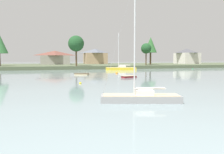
{
  "coord_description": "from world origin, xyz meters",
  "views": [
    {
      "loc": [
        -10.44,
        -5.42,
        3.51
      ],
      "look_at": [
        -0.37,
        29.27,
        0.64
      ],
      "focal_mm": 37.8,
      "sensor_mm": 36.0,
      "label": 1
    }
  ],
  "objects_px": {
    "dinghy_sand": "(82,74)",
    "mooring_buoy_yellow": "(80,83)",
    "dinghy_maroon": "(129,77)",
    "sailboat_grey": "(141,99)",
    "mooring_buoy_orange": "(117,73)",
    "mooring_buoy_green": "(193,69)",
    "sailboat_yellow": "(121,69)"
  },
  "relations": [
    {
      "from": "dinghy_sand",
      "to": "sailboat_grey",
      "type": "xyz_separation_m",
      "value": [
        -0.15,
        -31.61,
        0.07
      ]
    },
    {
      "from": "sailboat_grey",
      "to": "sailboat_yellow",
      "type": "bearing_deg",
      "value": 73.43
    },
    {
      "from": "dinghy_sand",
      "to": "sailboat_yellow",
      "type": "bearing_deg",
      "value": 50.47
    },
    {
      "from": "sailboat_grey",
      "to": "mooring_buoy_yellow",
      "type": "height_order",
      "value": "sailboat_grey"
    },
    {
      "from": "mooring_buoy_green",
      "to": "mooring_buoy_yellow",
      "type": "relative_size",
      "value": 0.97
    },
    {
      "from": "dinghy_sand",
      "to": "mooring_buoy_green",
      "type": "bearing_deg",
      "value": 24.38
    },
    {
      "from": "dinghy_sand",
      "to": "mooring_buoy_yellow",
      "type": "distance_m",
      "value": 16.85
    },
    {
      "from": "sailboat_yellow",
      "to": "dinghy_sand",
      "type": "height_order",
      "value": "sailboat_yellow"
    },
    {
      "from": "dinghy_maroon",
      "to": "dinghy_sand",
      "type": "xyz_separation_m",
      "value": [
        -7.19,
        9.01,
        0.01
      ]
    },
    {
      "from": "mooring_buoy_yellow",
      "to": "dinghy_maroon",
      "type": "bearing_deg",
      "value": 37.29
    },
    {
      "from": "mooring_buoy_orange",
      "to": "mooring_buoy_green",
      "type": "height_order",
      "value": "mooring_buoy_orange"
    },
    {
      "from": "sailboat_yellow",
      "to": "mooring_buoy_green",
      "type": "bearing_deg",
      "value": 0.82
    },
    {
      "from": "mooring_buoy_orange",
      "to": "sailboat_yellow",
      "type": "bearing_deg",
      "value": 68.0
    },
    {
      "from": "mooring_buoy_green",
      "to": "dinghy_maroon",
      "type": "bearing_deg",
      "value": -140.2
    },
    {
      "from": "mooring_buoy_orange",
      "to": "mooring_buoy_green",
      "type": "bearing_deg",
      "value": 25.62
    },
    {
      "from": "dinghy_maroon",
      "to": "mooring_buoy_yellow",
      "type": "relative_size",
      "value": 7.46
    },
    {
      "from": "dinghy_maroon",
      "to": "sailboat_grey",
      "type": "bearing_deg",
      "value": -107.98
    },
    {
      "from": "dinghy_maroon",
      "to": "mooring_buoy_orange",
      "type": "xyz_separation_m",
      "value": [
        1.46,
        12.12,
        -0.04
      ]
    },
    {
      "from": "mooring_buoy_orange",
      "to": "mooring_buoy_green",
      "type": "relative_size",
      "value": 1.43
    },
    {
      "from": "dinghy_sand",
      "to": "mooring_buoy_orange",
      "type": "relative_size",
      "value": 5.81
    },
    {
      "from": "sailboat_grey",
      "to": "dinghy_sand",
      "type": "bearing_deg",
      "value": 89.73
    },
    {
      "from": "dinghy_sand",
      "to": "mooring_buoy_green",
      "type": "xyz_separation_m",
      "value": [
        39.48,
        17.89,
        -0.08
      ]
    },
    {
      "from": "sailboat_yellow",
      "to": "mooring_buoy_green",
      "type": "xyz_separation_m",
      "value": [
        25.01,
        0.36,
        -0.18
      ]
    },
    {
      "from": "sailboat_yellow",
      "to": "dinghy_maroon",
      "type": "relative_size",
      "value": 3.86
    },
    {
      "from": "mooring_buoy_green",
      "to": "mooring_buoy_yellow",
      "type": "bearing_deg",
      "value": -140.78
    },
    {
      "from": "mooring_buoy_yellow",
      "to": "sailboat_grey",
      "type": "bearing_deg",
      "value": -79.97
    },
    {
      "from": "sailboat_grey",
      "to": "mooring_buoy_green",
      "type": "xyz_separation_m",
      "value": [
        39.63,
        49.51,
        -0.14
      ]
    },
    {
      "from": "dinghy_maroon",
      "to": "sailboat_grey",
      "type": "distance_m",
      "value": 23.77
    },
    {
      "from": "sailboat_yellow",
      "to": "mooring_buoy_yellow",
      "type": "bearing_deg",
      "value": -116.83
    },
    {
      "from": "sailboat_yellow",
      "to": "dinghy_maroon",
      "type": "xyz_separation_m",
      "value": [
        -7.28,
        -26.54,
        -0.12
      ]
    },
    {
      "from": "dinghy_sand",
      "to": "mooring_buoy_yellow",
      "type": "bearing_deg",
      "value": -99.58
    },
    {
      "from": "dinghy_sand",
      "to": "mooring_buoy_green",
      "type": "height_order",
      "value": "dinghy_sand"
    }
  ]
}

